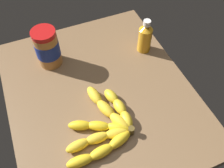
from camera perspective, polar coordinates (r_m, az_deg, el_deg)
name	(u,v)px	position (r cm, az deg, el deg)	size (l,w,h in cm)	color
ground_plane	(100,95)	(88.86, -2.82, -2.63)	(75.29, 63.13, 4.92)	brown
banana_bunch	(105,125)	(77.89, -1.66, -9.62)	(25.93, 23.96, 3.49)	yellow
peanut_butter_jar	(47,48)	(93.06, -14.84, 8.15)	(8.90, 8.90, 15.36)	#B27238
honey_bottle	(145,37)	(96.72, 7.70, 10.76)	(5.25, 5.25, 14.29)	orange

